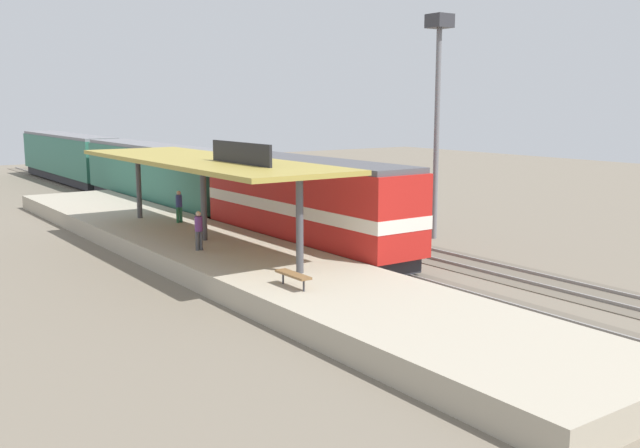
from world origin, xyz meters
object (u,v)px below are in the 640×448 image
at_px(freight_car, 274,186).
at_px(light_mast, 438,80).
at_px(person_waiting, 199,228).
at_px(passenger_carriage_rear, 68,157).
at_px(person_walking, 179,205).
at_px(locomotive, 305,204).
at_px(passenger_carriage_front, 157,175).
at_px(platform_bench, 293,275).

height_order(freight_car, light_mast, light_mast).
height_order(freight_car, person_waiting, freight_car).
distance_m(passenger_carriage_rear, light_mast, 40.88).
bearing_deg(freight_car, person_walking, -156.71).
bearing_deg(locomotive, person_walking, 117.01).
bearing_deg(light_mast, person_walking, 145.73).
bearing_deg(freight_car, passenger_carriage_rear, 99.17).
bearing_deg(passenger_carriage_rear, passenger_carriage_front, -90.00).
height_order(platform_bench, person_walking, person_walking).
xyz_separation_m(platform_bench, person_waiting, (0.17, 7.71, 0.51)).
bearing_deg(passenger_carriage_front, light_mast, -67.54).
xyz_separation_m(platform_bench, light_mast, (13.80, 7.26, 7.05)).
distance_m(passenger_carriage_front, light_mast, 21.30).
height_order(light_mast, person_walking, light_mast).
bearing_deg(light_mast, person_waiting, 178.09).
bearing_deg(person_waiting, passenger_carriage_front, 72.44).
relative_size(passenger_carriage_front, passenger_carriage_rear, 1.00).
xyz_separation_m(locomotive, person_waiting, (-5.83, -0.41, -0.56)).
bearing_deg(passenger_carriage_front, platform_bench, -102.94).
xyz_separation_m(freight_car, light_mast, (3.20, -11.16, 6.43)).
height_order(passenger_carriage_front, person_walking, passenger_carriage_front).
xyz_separation_m(locomotive, passenger_carriage_rear, (0.00, 38.80, -0.10)).
bearing_deg(person_walking, passenger_carriage_rear, 83.80).
xyz_separation_m(platform_bench, locomotive, (6.00, 8.12, 1.07)).
xyz_separation_m(freight_car, person_walking, (-8.08, -3.48, -0.12)).
bearing_deg(platform_bench, locomotive, 53.54).
height_order(platform_bench, passenger_carriage_rear, passenger_carriage_rear).
bearing_deg(locomotive, person_waiting, -175.96).
bearing_deg(person_walking, locomotive, -62.99).
xyz_separation_m(platform_bench, passenger_carriage_rear, (6.00, 46.92, 0.97)).
xyz_separation_m(person_waiting, person_walking, (2.35, 7.23, 0.00)).
relative_size(freight_car, person_waiting, 7.02).
bearing_deg(light_mast, passenger_carriage_front, 112.46).
distance_m(passenger_carriage_rear, freight_car, 28.87).
relative_size(platform_bench, person_waiting, 0.99).
relative_size(platform_bench, freight_car, 0.14).
relative_size(passenger_carriage_front, person_walking, 11.70).
bearing_deg(passenger_carriage_front, person_walking, -107.27).
height_order(locomotive, freight_car, locomotive).
height_order(locomotive, light_mast, light_mast).
height_order(platform_bench, freight_car, freight_car).
distance_m(freight_car, person_waiting, 14.94).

